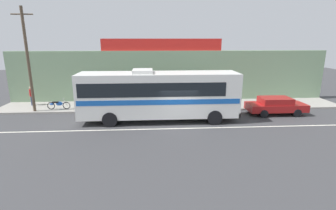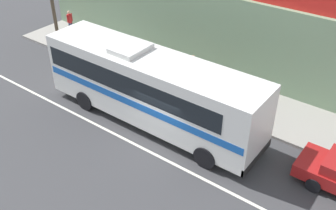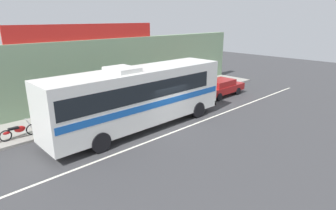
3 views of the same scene
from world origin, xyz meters
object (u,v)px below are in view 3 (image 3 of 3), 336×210
Objects in this scene: parked_car at (220,87)px; pedestrian_far_left at (45,108)px; motorcycle_black at (18,131)px; intercity_bus at (139,95)px; motorcycle_orange at (55,121)px; pedestrian_far_right at (99,97)px.

pedestrian_far_left is (-13.33, 3.04, 0.40)m from parked_car.
pedestrian_far_left reaches higher than motorcycle_black.
parked_car is 2.37× the size of motorcycle_black.
motorcycle_orange is (-3.78, 3.14, -1.50)m from intercity_bus.
motorcycle_orange is at bearing -82.52° from pedestrian_far_left.
motorcycle_black is 1.12× the size of pedestrian_far_left.
pedestrian_far_right is (3.52, 0.96, 0.59)m from motorcycle_orange.
motorcycle_black is at bearing 172.47° from parked_car.
intercity_bus is 5.72m from pedestrian_far_left.
pedestrian_far_left is at bearing 97.48° from motorcycle_orange.
pedestrian_far_left reaches higher than motorcycle_orange.
pedestrian_far_right is 3.64m from pedestrian_far_left.
pedestrian_far_left is at bearing 133.80° from intercity_bus.
pedestrian_far_right is 1.02× the size of pedestrian_far_left.
intercity_bus is 2.49× the size of parked_car.
parked_car is at bearing -7.53° from motorcycle_black.
intercity_bus reaches higher than motorcycle_orange.
motorcycle_black is (-5.79, 3.04, -1.50)m from intercity_bus.
pedestrian_far_right reaches higher than parked_car.
parked_car is at bearing 6.22° from intercity_bus.
pedestrian_far_right is at bearing 10.91° from motorcycle_black.
motorcycle_orange is at bearing 3.03° from motorcycle_black.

